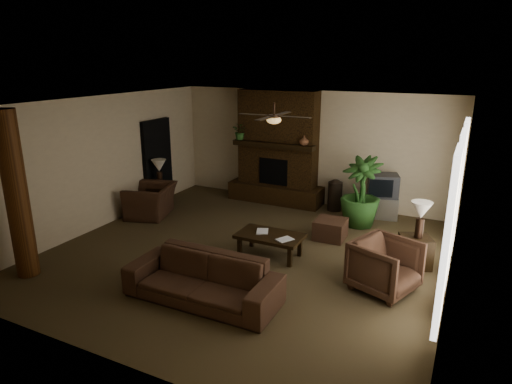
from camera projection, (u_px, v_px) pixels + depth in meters
The scene contains 23 objects.
room_shell at pixel (246, 182), 8.02m from camera, with size 7.00×7.00×7.00m.
fireplace at pixel (277, 157), 11.20m from camera, with size 2.40×0.70×2.80m.
windows at pixel (454, 209), 6.74m from camera, with size 0.08×3.65×2.35m.
log_column at pixel (17, 196), 7.21m from camera, with size 0.36×0.36×2.80m, color brown.
doorway at pixel (158, 162), 11.13m from camera, with size 0.10×1.00×2.10m, color black.
ceiling_fan at pixel (274, 118), 7.78m from camera, with size 1.35×1.35×0.37m.
sofa at pixel (202, 272), 6.68m from camera, with size 2.37×0.69×0.92m, color #472D1E.
armchair_left at pixel (151, 195), 10.30m from camera, with size 1.12×0.73×0.98m, color #472D1E.
armchair_right at pixel (385, 264), 6.95m from camera, with size 0.89×0.84×0.92m, color #472D1E.
coffee_table at pixel (270, 237), 8.20m from camera, with size 1.20×0.70×0.43m.
ottoman at pixel (330, 229), 9.06m from camera, with size 0.60×0.60×0.40m, color #472D1E.
tv_stand at pixel (379, 206), 10.29m from camera, with size 0.85×0.50×0.50m, color silver.
tv at pixel (383, 186), 10.11m from camera, with size 0.77×0.70×0.52m.
floor_vase at pixel (335, 193), 10.68m from camera, with size 0.34×0.34×0.77m.
floor_plant at pixel (360, 207), 9.71m from camera, with size 0.86×1.53×0.86m, color #305D25.
side_table_left at pixel (160, 197), 10.92m from camera, with size 0.50×0.50×0.55m, color black.
lamp_left at pixel (159, 168), 10.75m from camera, with size 0.40×0.40×0.65m.
side_table_right at pixel (415, 251), 7.84m from camera, with size 0.50×0.50×0.55m, color black.
lamp_right at pixel (421, 213), 7.61m from camera, with size 0.41×0.41×0.65m.
mantel_plant at pixel (241, 133), 11.20m from camera, with size 0.38×0.42×0.33m, color #305D25.
mantel_vase at pixel (304, 141), 10.49m from camera, with size 0.22×0.23×0.22m, color brown.
book_a at pixel (257, 225), 8.26m from camera, with size 0.22×0.03×0.29m, color #999999.
book_b at pixel (281, 231), 7.97m from camera, with size 0.21×0.02×0.29m, color #999999.
Camera 1 is at (3.58, -6.85, 3.55)m, focal length 31.25 mm.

